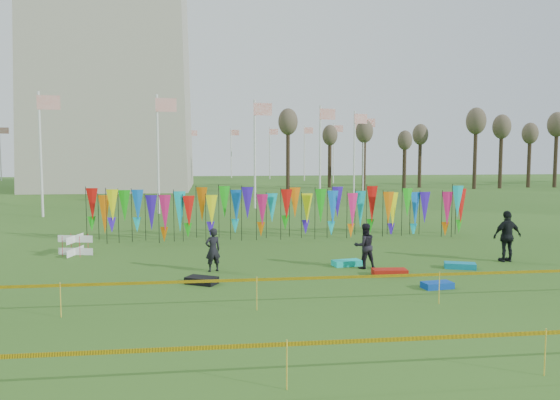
{
  "coord_description": "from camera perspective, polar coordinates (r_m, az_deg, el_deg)",
  "views": [
    {
      "loc": [
        -3.17,
        -16.52,
        4.15
      ],
      "look_at": [
        -0.35,
        6.0,
        2.16
      ],
      "focal_mm": 35.0,
      "sensor_mm": 36.0,
      "label": 1
    }
  ],
  "objects": [
    {
      "name": "caution_tape_near",
      "position": [
        14.71,
        4.67,
        -8.26
      ],
      "size": [
        26.0,
        0.02,
        0.9
      ],
      "color": "#EFBB05",
      "rests_on": "ground"
    },
    {
      "name": "kite_bag_red",
      "position": [
        18.97,
        11.38,
        -7.4
      ],
      "size": [
        1.18,
        0.61,
        0.21
      ],
      "primitive_type": "cube",
      "rotation": [
        0.0,
        0.0,
        -0.07
      ],
      "color": "#AE170B",
      "rests_on": "ground"
    },
    {
      "name": "kite_bag_blue",
      "position": [
        17.56,
        16.11,
        -8.54
      ],
      "size": [
        0.98,
        0.61,
        0.19
      ],
      "primitive_type": "cube",
      "rotation": [
        0.0,
        0.0,
        0.15
      ],
      "color": "#0A40AE",
      "rests_on": "ground"
    },
    {
      "name": "kite_bag_turquoise",
      "position": [
        20.27,
        6.99,
        -6.54
      ],
      "size": [
        1.11,
        0.71,
        0.21
      ],
      "primitive_type": "cube",
      "rotation": [
        0.0,
        0.0,
        0.19
      ],
      "color": "#0DCFC4",
      "rests_on": "ground"
    },
    {
      "name": "kite_bag_black",
      "position": [
        17.59,
        -8.19,
        -8.32
      ],
      "size": [
        1.11,
        0.95,
        0.22
      ],
      "primitive_type": "cube",
      "rotation": [
        0.0,
        0.0,
        -0.5
      ],
      "color": "black",
      "rests_on": "ground"
    },
    {
      "name": "caution_tape_far",
      "position": [
        10.18,
        10.46,
        -14.41
      ],
      "size": [
        26.0,
        0.02,
        0.9
      ],
      "color": "#EFBB05",
      "rests_on": "ground"
    },
    {
      "name": "banner_row",
      "position": [
        26.36,
        0.42,
        -0.81
      ],
      "size": [
        18.64,
        0.64,
        2.36
      ],
      "color": "black",
      "rests_on": "ground"
    },
    {
      "name": "box_kite",
      "position": [
        23.56,
        -20.6,
        -4.44
      ],
      "size": [
        0.74,
        0.74,
        0.83
      ],
      "rotation": [
        0.0,
        0.0,
        -0.23
      ],
      "color": "red",
      "rests_on": "ground"
    },
    {
      "name": "person_mid",
      "position": [
        19.8,
        8.83,
        -4.76
      ],
      "size": [
        0.84,
        0.58,
        1.63
      ],
      "primitive_type": "imported",
      "rotation": [
        0.0,
        0.0,
        3.26
      ],
      "color": "black",
      "rests_on": "ground"
    },
    {
      "name": "person_left",
      "position": [
        19.2,
        -7.03,
        -5.19
      ],
      "size": [
        0.67,
        0.58,
        1.53
      ],
      "primitive_type": "imported",
      "rotation": [
        0.0,
        0.0,
        3.52
      ],
      "color": "black",
      "rests_on": "ground"
    },
    {
      "name": "kite_bag_teal",
      "position": [
        20.7,
        18.29,
        -6.52
      ],
      "size": [
        1.18,
        0.85,
        0.21
      ],
      "primitive_type": "cube",
      "rotation": [
        0.0,
        0.0,
        -0.35
      ],
      "color": "#0B81A7",
      "rests_on": "ground"
    },
    {
      "name": "flagpole_ring",
      "position": [
        65.42,
        -16.73,
        4.67
      ],
      "size": [
        57.4,
        56.16,
        8.0
      ],
      "color": "silver",
      "rests_on": "ground"
    },
    {
      "name": "tree_line",
      "position": [
        70.02,
        23.16,
        6.26
      ],
      "size": [
        53.92,
        1.92,
        7.84
      ],
      "color": "#382B1C",
      "rests_on": "ground"
    },
    {
      "name": "person_right",
      "position": [
        22.45,
        22.65,
        -3.51
      ],
      "size": [
        1.2,
        0.76,
        1.95
      ],
      "primitive_type": "imported",
      "rotation": [
        0.0,
        0.0,
        3.24
      ],
      "color": "black",
      "rests_on": "ground"
    },
    {
      "name": "ground",
      "position": [
        17.32,
        3.66,
        -8.86
      ],
      "size": [
        160.0,
        160.0,
        0.0
      ],
      "primitive_type": "plane",
      "color": "#254A14",
      "rests_on": "ground"
    }
  ]
}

